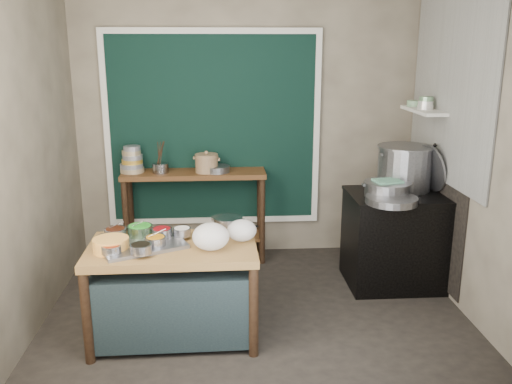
{
  "coord_description": "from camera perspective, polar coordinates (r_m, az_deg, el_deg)",
  "views": [
    {
      "loc": [
        -0.28,
        -4.12,
        2.19
      ],
      "look_at": [
        0.01,
        0.25,
        1.0
      ],
      "focal_mm": 38.0,
      "sensor_mm": 36.0,
      "label": 1
    }
  ],
  "objects": [
    {
      "name": "back_wall",
      "position": [
        5.69,
        -1.0,
        7.2
      ],
      "size": [
        3.5,
        0.02,
        2.8
      ],
      "primitive_type": "cube",
      "color": "gray",
      "rests_on": "floor"
    },
    {
      "name": "plastic_bag_b",
      "position": [
        4.11,
        -1.5,
        -4.06
      ],
      "size": [
        0.24,
        0.21,
        0.17
      ],
      "primitive_type": "ellipsoid",
      "rotation": [
        0.0,
        0.0,
        -0.11
      ],
      "color": "white",
      "rests_on": "prep_table"
    },
    {
      "name": "wall_shelf",
      "position": [
        5.35,
        17.26,
        8.18
      ],
      "size": [
        0.22,
        0.7,
        0.03
      ],
      "primitive_type": "cube",
      "color": "beige",
      "rests_on": "right_wall"
    },
    {
      "name": "right_wall",
      "position": [
        4.66,
        22.24,
        4.3
      ],
      "size": [
        0.02,
        3.0,
        2.8
      ],
      "primitive_type": "cube",
      "color": "gray",
      "rests_on": "floor"
    },
    {
      "name": "condiment_tray",
      "position": [
        4.11,
        -11.94,
        -5.44
      ],
      "size": [
        0.72,
        0.64,
        0.03
      ],
      "primitive_type": "cube",
      "rotation": [
        0.0,
        0.0,
        0.44
      ],
      "color": "gray",
      "rests_on": "prep_table"
    },
    {
      "name": "soot_patch",
      "position": [
        5.39,
        18.36,
        -1.67
      ],
      "size": [
        0.01,
        1.3,
        1.3
      ],
      "primitive_type": "cube",
      "color": "black",
      "rests_on": "right_wall"
    },
    {
      "name": "floor",
      "position": [
        4.67,
        0.04,
        -12.89
      ],
      "size": [
        3.5,
        3.0,
        0.02
      ],
      "primitive_type": "cube",
      "color": "#28241F",
      "rests_on": "ground"
    },
    {
      "name": "back_counter",
      "position": [
        5.67,
        -6.41,
        -2.53
      ],
      "size": [
        1.45,
        0.4,
        0.95
      ],
      "primitive_type": "cube",
      "color": "#502F17",
      "rests_on": "floor"
    },
    {
      "name": "bowl_stack",
      "position": [
        5.6,
        -12.9,
        3.23
      ],
      "size": [
        0.24,
        0.24,
        0.27
      ],
      "color": "tan",
      "rests_on": "back_counter"
    },
    {
      "name": "wide_bowl",
      "position": [
        5.49,
        -4.11,
        2.43
      ],
      "size": [
        0.26,
        0.26,
        0.06
      ],
      "primitive_type": "cylinder",
      "rotation": [
        0.0,
        0.0,
        -0.02
      ],
      "color": "gray",
      "rests_on": "back_counter"
    },
    {
      "name": "saucepan",
      "position": [
        4.3,
        -2.97,
        -3.49
      ],
      "size": [
        0.31,
        0.31,
        0.13
      ],
      "primitive_type": null,
      "rotation": [
        0.0,
        0.0,
        -0.37
      ],
      "color": "gray",
      "rests_on": "prep_table"
    },
    {
      "name": "stock_pot",
      "position": [
        5.24,
        15.34,
        2.48
      ],
      "size": [
        0.66,
        0.66,
        0.41
      ],
      "primitive_type": null,
      "rotation": [
        0.0,
        0.0,
        0.3
      ],
      "color": "gray",
      "rests_on": "stove_top"
    },
    {
      "name": "steamer",
      "position": [
        4.96,
        13.64,
        0.27
      ],
      "size": [
        0.44,
        0.44,
        0.14
      ],
      "primitive_type": null,
      "rotation": [
        0.0,
        0.0,
        0.03
      ],
      "color": "gray",
      "rests_on": "stove_top"
    },
    {
      "name": "shallow_pan",
      "position": [
        4.78,
        14.07,
        -0.83
      ],
      "size": [
        0.45,
        0.45,
        0.06
      ],
      "primitive_type": "cylinder",
      "rotation": [
        0.0,
        0.0,
        0.01
      ],
      "color": "gray",
      "rests_on": "stove_top"
    },
    {
      "name": "pot_lid",
      "position": [
        5.24,
        17.94,
        2.44
      ],
      "size": [
        0.2,
        0.46,
        0.45
      ],
      "primitive_type": "cylinder",
      "rotation": [
        0.0,
        1.36,
        0.19
      ],
      "color": "gray",
      "rests_on": "stove_top"
    },
    {
      "name": "condiment_bowls",
      "position": [
        4.14,
        -12.37,
        -4.66
      ],
      "size": [
        0.68,
        0.55,
        0.08
      ],
      "color": "gray",
      "rests_on": "condiment_tray"
    },
    {
      "name": "stove_top",
      "position": [
        5.12,
        14.87,
        -0.34
      ],
      "size": [
        0.92,
        0.69,
        0.03
      ],
      "primitive_type": "cube",
      "color": "black",
      "rests_on": "stove_block"
    },
    {
      "name": "plastic_bag_a",
      "position": [
        3.94,
        -4.78,
        -4.7
      ],
      "size": [
        0.34,
        0.32,
        0.2
      ],
      "primitive_type": "ellipsoid",
      "rotation": [
        0.0,
        0.0,
        -0.42
      ],
      "color": "white",
      "rests_on": "prep_table"
    },
    {
      "name": "shelf_bowl_green",
      "position": [
        5.59,
        16.36,
        8.95
      ],
      "size": [
        0.16,
        0.16,
        0.05
      ],
      "primitive_type": "cylinder",
      "rotation": [
        0.0,
        0.0,
        0.1
      ],
      "color": "gray",
      "rests_on": "wall_shelf"
    },
    {
      "name": "prep_table",
      "position": [
        4.24,
        -8.62,
        -10.33
      ],
      "size": [
        1.26,
        0.73,
        0.75
      ],
      "primitive_type": "cube",
      "rotation": [
        0.0,
        0.0,
        0.01
      ],
      "color": "brown",
      "rests_on": "floor"
    },
    {
      "name": "left_wall",
      "position": [
        4.44,
        -23.28,
        3.71
      ],
      "size": [
        0.02,
        3.0,
        2.8
      ],
      "primitive_type": "cube",
      "color": "gray",
      "rests_on": "floor"
    },
    {
      "name": "ceramic_crock",
      "position": [
        5.49,
        -5.23,
        2.94
      ],
      "size": [
        0.32,
        0.32,
        0.17
      ],
      "primitive_type": null,
      "rotation": [
        0.0,
        0.0,
        -0.37
      ],
      "color": "#90714E",
      "rests_on": "back_counter"
    },
    {
      "name": "curtain_panel",
      "position": [
        5.65,
        -4.55,
        6.58
      ],
      "size": [
        2.1,
        0.02,
        1.9
      ],
      "primitive_type": "cube",
      "color": "black",
      "rests_on": "back_wall"
    },
    {
      "name": "green_cloth",
      "position": [
        4.94,
        13.69,
        1.15
      ],
      "size": [
        0.26,
        0.22,
        0.02
      ],
      "primitive_type": "cube",
      "rotation": [
        0.0,
        0.0,
        0.19
      ],
      "color": "#59926E",
      "rests_on": "steamer"
    },
    {
      "name": "tile_panel",
      "position": [
        5.09,
        19.81,
        10.48
      ],
      "size": [
        0.02,
        1.7,
        1.7
      ],
      "primitive_type": "cube",
      "color": "#B2B2AA",
      "rests_on": "right_wall"
    },
    {
      "name": "shelf_bowl_stack",
      "position": [
        5.32,
        17.44,
        8.89
      ],
      "size": [
        0.15,
        0.15,
        0.12
      ],
      "color": "silver",
      "rests_on": "wall_shelf"
    },
    {
      "name": "utensil_cup",
      "position": [
        5.52,
        -9.99,
        2.5
      ],
      "size": [
        0.18,
        0.18,
        0.1
      ],
      "primitive_type": "cylinder",
      "rotation": [
        0.0,
        0.0,
        0.13
      ],
      "color": "gray",
      "rests_on": "back_counter"
    },
    {
      "name": "curtain_frame",
      "position": [
        5.64,
        -4.55,
        6.57
      ],
      "size": [
        2.22,
        0.03,
        2.02
      ],
      "primitive_type": null,
      "color": "beige",
      "rests_on": "back_wall"
    },
    {
      "name": "stove_block",
      "position": [
        5.25,
        14.55,
        -4.98
      ],
      "size": [
        0.9,
        0.68,
        0.85
      ],
      "primitive_type": "cube",
      "color": "black",
      "rests_on": "floor"
    },
    {
      "name": "yellow_basin",
      "position": [
        4.06,
        -15.01,
        -5.4
      ],
      "size": [
        0.32,
        0.32,
        0.1
      ],
      "primitive_type": "cylinder",
      "rotation": [
        0.0,
        0.0,
        0.3
      ],
      "color": "#DA8542",
      "rests_on": "prep_table"
    }
  ]
}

